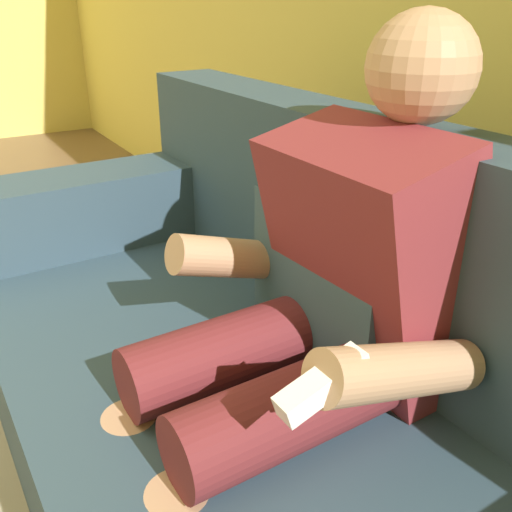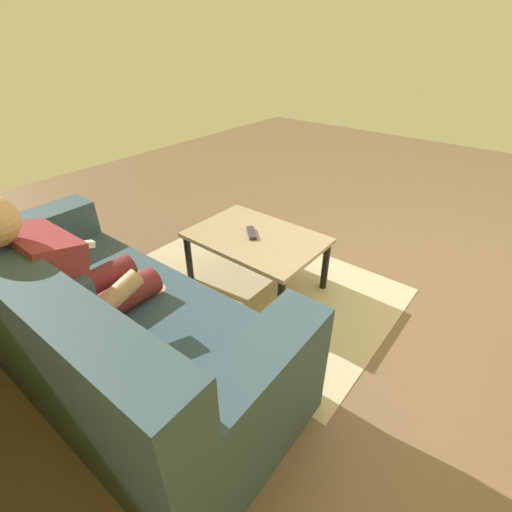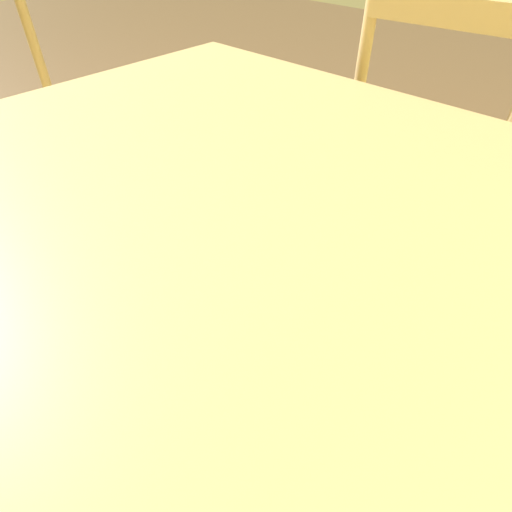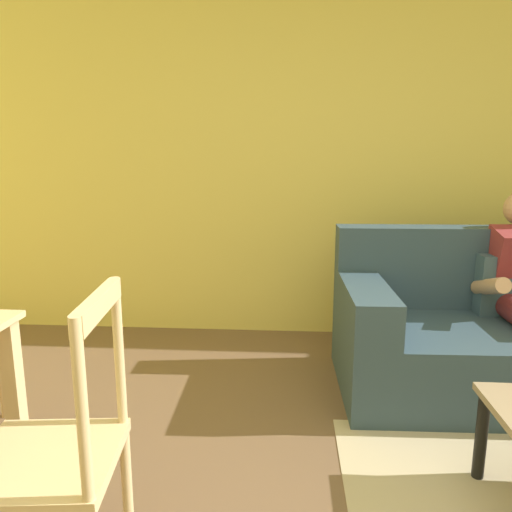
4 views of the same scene
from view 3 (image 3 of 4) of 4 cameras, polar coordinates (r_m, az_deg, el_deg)
ground_plane at (r=2.67m, az=-27.90°, el=11.86°), size 9.10×9.10×0.00m
dining_table at (r=0.73m, az=-0.00°, el=3.20°), size 1.27×0.99×0.76m
dining_chair_facing_couch at (r=1.56m, az=-27.84°, el=12.26°), size 0.46×0.46×0.97m
dining_chair_by_doorway at (r=1.40m, az=22.22°, el=10.98°), size 0.45×0.45×0.94m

